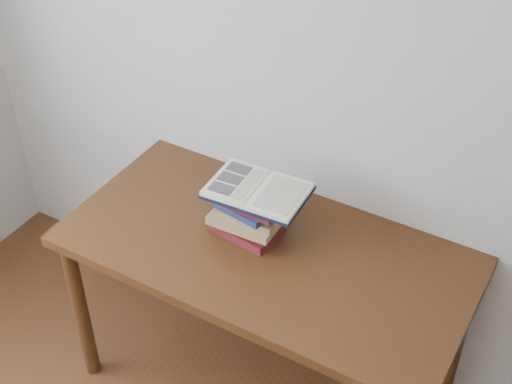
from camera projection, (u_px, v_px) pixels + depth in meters
The scene contains 3 objects.
desk at pixel (266, 266), 2.65m from camera, with size 1.50×0.75×0.80m.
book_stack at pixel (249, 215), 2.60m from camera, with size 0.27×0.20×0.18m.
open_book at pixel (258, 190), 2.54m from camera, with size 0.37×0.26×0.03m.
Camera 1 is at (0.84, -0.29, 2.57)m, focal length 50.00 mm.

